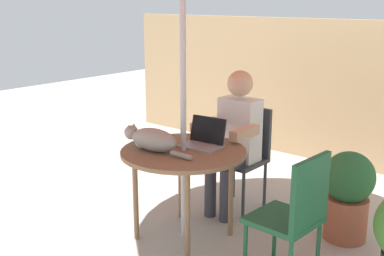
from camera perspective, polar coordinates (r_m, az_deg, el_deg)
name	(u,v)px	position (r m, az deg, el deg)	size (l,w,h in m)	color
ground_plane	(184,237)	(3.96, -0.95, -12.48)	(14.00, 14.00, 0.00)	#ADA399
fence_back	(328,92)	(5.70, 15.49, 4.03)	(5.71, 0.08, 1.60)	tan
patio_table	(183,158)	(3.71, -1.00, -3.52)	(0.95, 0.95, 0.71)	brown
chair_occupied	(245,149)	(4.37, 6.12, -2.43)	(0.40, 0.40, 0.89)	#33383F
chair_empty	(295,210)	(3.19, 11.92, -9.35)	(0.42, 0.42, 0.89)	#194C2D
person_seated	(235,134)	(4.20, 4.97, -0.71)	(0.48, 0.48, 1.23)	white
laptop	(205,138)	(3.78, 1.46, -1.15)	(0.33, 0.28, 0.21)	gray
cat	(151,139)	(3.67, -4.74, -1.33)	(0.65, 0.22, 0.17)	gray
potted_plant_near_fence	(348,193)	(3.96, 17.63, -7.18)	(0.39, 0.39, 0.70)	#9E5138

